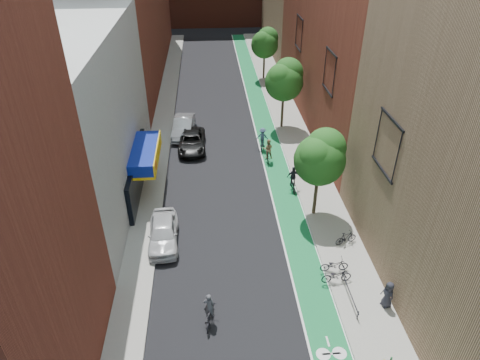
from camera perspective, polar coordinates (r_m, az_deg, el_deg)
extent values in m
plane|color=black|center=(22.63, 0.92, -20.76)|extent=(160.00, 160.00, 0.00)
cube|color=#136C3D|center=(43.73, 3.03, 8.07)|extent=(2.00, 68.00, 0.01)
cube|color=gray|center=(43.61, -10.24, 7.61)|extent=(2.00, 68.00, 0.15)
cube|color=gray|center=(44.08, 6.29, 8.22)|extent=(3.00, 68.00, 0.15)
cube|color=silver|center=(31.50, -22.05, 7.47)|extent=(8.00, 20.00, 12.00)
cube|color=maroon|center=(42.24, 15.18, 21.87)|extent=(8.00, 28.00, 22.00)
cylinder|color=#332619|center=(29.50, 10.04, -1.97)|extent=(0.24, 0.24, 3.30)
sphere|color=#124516|center=(28.06, 10.56, 2.62)|extent=(3.36, 3.36, 3.36)
sphere|color=#124516|center=(28.07, 11.36, 4.22)|extent=(2.64, 2.64, 2.64)
sphere|color=#124516|center=(27.50, 10.20, 3.15)|extent=(2.40, 2.40, 2.40)
cylinder|color=#332619|center=(41.46, 5.66, 9.14)|extent=(0.24, 0.24, 3.47)
sphere|color=#124516|center=(40.41, 5.88, 12.87)|extent=(3.53, 3.53, 3.53)
sphere|color=#124516|center=(40.51, 6.45, 14.02)|extent=(2.77, 2.77, 2.77)
sphere|color=#124516|center=(39.91, 5.56, 13.40)|extent=(2.52, 2.52, 2.52)
cylinder|color=#332619|center=(54.47, 3.20, 14.90)|extent=(0.24, 0.24, 3.19)
sphere|color=#124516|center=(53.73, 3.29, 17.58)|extent=(3.25, 3.25, 3.25)
sphere|color=#124516|center=(53.89, 3.72, 18.38)|extent=(2.55, 2.55, 2.55)
sphere|color=#124516|center=(53.28, 3.01, 17.97)|extent=(2.32, 2.32, 2.32)
imported|color=silver|center=(27.68, -10.19, -6.90)|extent=(2.01, 4.62, 1.55)
imported|color=black|center=(38.06, -6.44, 5.13)|extent=(2.36, 5.09, 1.41)
imported|color=#94989C|center=(40.58, -7.55, 7.05)|extent=(2.20, 5.11, 1.64)
imported|color=black|center=(23.04, -4.08, -17.67)|extent=(0.90, 1.87, 0.94)
imported|color=#45464C|center=(22.59, -4.15, -16.39)|extent=(0.63, 0.47, 1.58)
imported|color=black|center=(35.92, 3.73, 3.09)|extent=(0.58, 1.64, 0.97)
imported|color=#957A57|center=(35.67, 3.75, 4.17)|extent=(0.87, 0.71, 1.70)
imported|color=black|center=(32.50, 7.06, -0.72)|extent=(0.62, 1.64, 0.85)
imported|color=black|center=(32.19, 7.12, 0.46)|extent=(0.95, 0.42, 1.61)
imported|color=black|center=(37.82, 3.01, 4.85)|extent=(0.98, 1.92, 1.11)
imported|color=#3C536C|center=(37.62, 3.02, 5.77)|extent=(1.21, 0.88, 1.68)
imported|color=black|center=(25.94, 12.46, -10.99)|extent=(1.68, 0.61, 0.88)
imported|color=black|center=(27.93, 13.96, -7.49)|extent=(1.55, 0.84, 0.90)
imported|color=black|center=(25.30, 12.74, -12.34)|extent=(1.78, 0.73, 0.92)
imported|color=#21222A|center=(24.54, 19.12, -14.22)|extent=(0.75, 0.92, 1.63)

